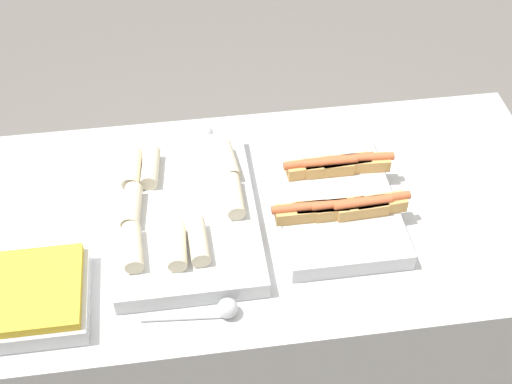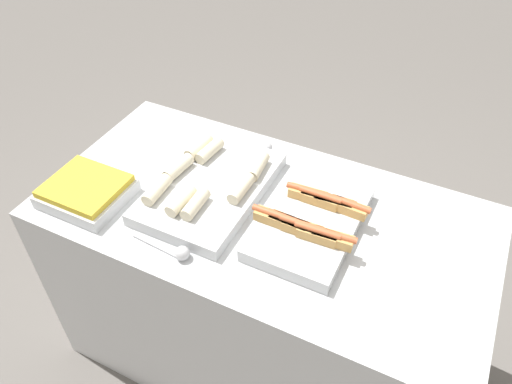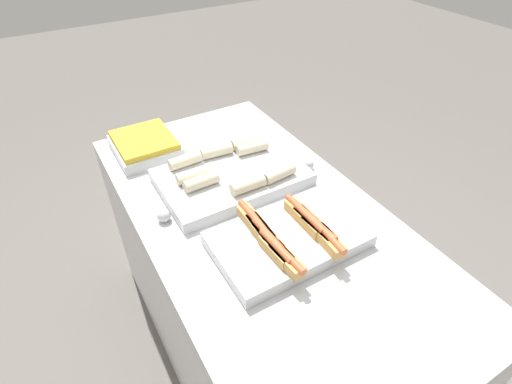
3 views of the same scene
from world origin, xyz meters
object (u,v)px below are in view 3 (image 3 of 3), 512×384
object	(u,v)px
tray_hotdogs	(288,238)
serving_spoon_near	(162,214)
serving_spoon_far	(306,163)
tray_side_front	(145,145)
tray_wraps	(231,175)

from	to	relation	value
tray_hotdogs	serving_spoon_near	distance (m)	0.46
serving_spoon_far	tray_side_front	bearing A→B (deg)	-129.99
tray_hotdogs	tray_side_front	xyz separation A→B (m)	(-0.78, -0.22, -0.00)
tray_wraps	tray_side_front	xyz separation A→B (m)	(-0.38, -0.22, 0.00)
tray_wraps	serving_spoon_near	size ratio (longest dim) A/B	2.45
tray_side_front	serving_spoon_far	bearing A→B (deg)	50.01
tray_wraps	serving_spoon_far	xyz separation A→B (m)	(0.07, 0.31, -0.01)
tray_wraps	serving_spoon_near	distance (m)	0.32
serving_spoon_near	serving_spoon_far	bearing A→B (deg)	89.79
tray_hotdogs	tray_wraps	size ratio (longest dim) A/B	0.88
tray_side_front	serving_spoon_far	xyz separation A→B (m)	(0.45, 0.54, -0.01)
tray_wraps	serving_spoon_near	xyz separation A→B (m)	(0.07, -0.31, -0.01)
tray_hotdogs	tray_wraps	distance (m)	0.40
tray_hotdogs	serving_spoon_far	distance (m)	0.46
serving_spoon_near	tray_hotdogs	bearing A→B (deg)	42.61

